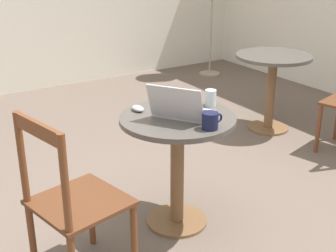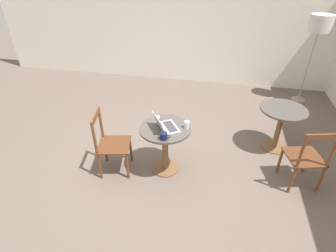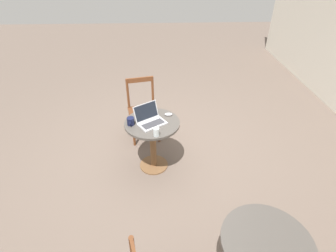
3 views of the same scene
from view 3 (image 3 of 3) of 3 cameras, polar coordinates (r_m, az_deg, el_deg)
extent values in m
plane|color=#66564C|center=(3.78, -1.86, -6.62)|extent=(16.00, 16.00, 0.00)
cylinder|color=brown|center=(3.64, -3.11, -8.42)|extent=(0.38, 0.38, 0.02)
cylinder|color=brown|center=(3.42, -3.29, -4.22)|extent=(0.08, 0.08, 0.66)
cylinder|color=#4C4742|center=(3.21, -3.49, 0.62)|extent=(0.68, 0.68, 0.03)
cylinder|color=#4C4742|center=(2.22, 20.79, -22.66)|extent=(0.68, 0.68, 0.03)
cylinder|color=brown|center=(3.93, -2.05, -0.87)|extent=(0.04, 0.04, 0.42)
cylinder|color=brown|center=(3.89, -7.46, -1.66)|extent=(0.04, 0.04, 0.42)
cylinder|color=brown|center=(4.24, -3.17, 1.97)|extent=(0.04, 0.04, 0.42)
cylinder|color=brown|center=(4.20, -8.19, 1.27)|extent=(0.04, 0.04, 0.42)
cube|color=#562F1A|center=(3.94, -5.39, 2.91)|extent=(0.51, 0.51, 0.02)
cylinder|color=brown|center=(4.01, -3.38, 7.65)|extent=(0.04, 0.04, 0.48)
cylinder|color=brown|center=(3.96, -8.74, 6.97)|extent=(0.04, 0.04, 0.48)
cube|color=brown|center=(3.89, -6.23, 9.97)|extent=(0.11, 0.40, 0.07)
cube|color=#B7B7BC|center=(3.16, -3.45, 0.49)|extent=(0.35, 0.38, 0.02)
cube|color=#38383D|center=(3.14, -3.26, 0.49)|extent=(0.24, 0.29, 0.00)
cube|color=#B7B7BC|center=(3.20, -4.85, 3.18)|extent=(0.24, 0.31, 0.20)
cube|color=black|center=(3.20, -4.80, 3.17)|extent=(0.21, 0.28, 0.18)
ellipsoid|color=#B7B7BC|center=(3.32, 0.09, 2.56)|extent=(0.06, 0.10, 0.03)
cylinder|color=#141938|center=(3.16, -8.16, 1.05)|extent=(0.09, 0.09, 0.09)
torus|color=#141938|center=(3.12, -8.24, 0.54)|extent=(0.05, 0.01, 0.05)
cylinder|color=silver|center=(2.95, -2.59, -1.30)|extent=(0.07, 0.07, 0.10)
camera|label=1|loc=(4.71, -32.09, 19.53)|focal=50.00mm
camera|label=2|loc=(3.53, -62.78, 19.54)|focal=28.00mm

